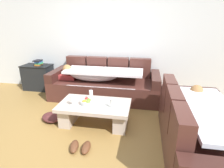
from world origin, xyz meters
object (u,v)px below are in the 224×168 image
(couch_near_window, at_px, (199,131))
(coffee_table, at_px, (95,111))
(wine_glass_far_back, at_px, (91,93))
(side_cabinet, at_px, (38,77))
(fruit_bowl, at_px, (88,102))
(wine_glass_near_left, at_px, (72,99))
(couch_along_wall, at_px, (103,84))
(pair_of_shoes, at_px, (80,147))
(book_stack_on_cabinet, at_px, (38,62))
(open_magazine, at_px, (112,105))
(wine_glass_near_right, at_px, (112,102))
(crumpled_garment, at_px, (52,117))

(couch_near_window, bearing_deg, coffee_table, 73.37)
(wine_glass_far_back, height_order, side_cabinet, side_cabinet)
(couch_near_window, distance_m, side_cabinet, 3.90)
(fruit_bowl, bearing_deg, wine_glass_far_back, 91.61)
(coffee_table, relative_size, wine_glass_near_left, 7.23)
(couch_along_wall, relative_size, wine_glass_near_left, 14.67)
(pair_of_shoes, bearing_deg, wine_glass_far_back, 95.63)
(fruit_bowl, distance_m, side_cabinet, 2.27)
(wine_glass_far_back, bearing_deg, fruit_bowl, -88.39)
(side_cabinet, distance_m, book_stack_on_cabinet, 0.40)
(book_stack_on_cabinet, relative_size, pair_of_shoes, 0.71)
(coffee_table, bearing_deg, couch_near_window, -16.63)
(couch_near_window, relative_size, side_cabinet, 2.75)
(open_magazine, height_order, pair_of_shoes, open_magazine)
(wine_glass_near_right, relative_size, side_cabinet, 0.23)
(couch_along_wall, relative_size, wine_glass_near_right, 14.67)
(side_cabinet, distance_m, crumpled_garment, 1.81)
(couch_near_window, height_order, wine_glass_far_back, couch_near_window)
(fruit_bowl, relative_size, side_cabinet, 0.39)
(book_stack_on_cabinet, bearing_deg, couch_near_window, -28.57)
(wine_glass_far_back, height_order, pair_of_shoes, wine_glass_far_back)
(book_stack_on_cabinet, bearing_deg, side_cabinet, -178.53)
(wine_glass_near_left, height_order, open_magazine, wine_glass_near_left)
(wine_glass_near_left, bearing_deg, coffee_table, 18.39)
(couch_along_wall, bearing_deg, crumpled_garment, -119.57)
(fruit_bowl, bearing_deg, side_cabinet, 141.89)
(coffee_table, distance_m, wine_glass_near_left, 0.45)
(book_stack_on_cabinet, height_order, crumpled_garment, book_stack_on_cabinet)
(fruit_bowl, distance_m, pair_of_shoes, 0.78)
(wine_glass_near_left, relative_size, wine_glass_near_right, 1.00)
(couch_near_window, height_order, wine_glass_near_left, couch_near_window)
(fruit_bowl, bearing_deg, crumpled_garment, -178.90)
(coffee_table, height_order, book_stack_on_cabinet, book_stack_on_cabinet)
(pair_of_shoes, xyz_separation_m, crumpled_garment, (-0.77, 0.67, 0.01))
(wine_glass_near_left, height_order, book_stack_on_cabinet, book_stack_on_cabinet)
(fruit_bowl, distance_m, wine_glass_near_right, 0.44)
(side_cabinet, bearing_deg, wine_glass_near_right, -33.96)
(wine_glass_far_back, distance_m, book_stack_on_cabinet, 2.11)
(coffee_table, bearing_deg, pair_of_shoes, -91.71)
(book_stack_on_cabinet, bearing_deg, fruit_bowl, -39.15)
(coffee_table, relative_size, crumpled_garment, 3.00)
(couch_near_window, distance_m, wine_glass_near_left, 1.94)
(couch_along_wall, xyz_separation_m, crumpled_garment, (-0.68, -1.19, -0.27))
(fruit_bowl, bearing_deg, open_magazine, 0.03)
(book_stack_on_cabinet, bearing_deg, wine_glass_near_right, -34.76)
(side_cabinet, distance_m, pair_of_shoes, 2.81)
(coffee_table, relative_size, side_cabinet, 1.67)
(coffee_table, relative_size, wine_glass_far_back, 7.23)
(couch_near_window, relative_size, book_stack_on_cabinet, 8.39)
(couch_along_wall, relative_size, open_magazine, 8.70)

